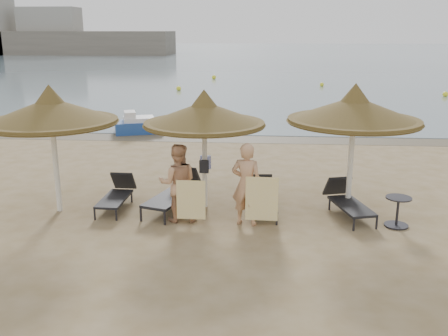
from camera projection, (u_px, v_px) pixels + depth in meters
The scene contains 23 objects.
ground at pixel (209, 225), 11.48m from camera, with size 160.00×160.00×0.00m, color #9B8663.
sea at pixel (257, 54), 88.30m from camera, with size 200.00×140.00×0.03m, color slate.
wet_sand_strip at pixel (233, 139), 20.51m from camera, with size 200.00×1.60×0.01m, color brown.
far_shore at pixel (114, 38), 87.30m from camera, with size 150.00×54.80×12.00m.
palapa_left at pixel (51, 111), 11.72m from camera, with size 3.14×3.14×3.12m.
palapa_center at pixel (204, 114), 12.06m from camera, with size 2.99×2.99×2.97m.
palapa_right at pixel (354, 110), 11.74m from camera, with size 3.17×3.17×3.15m.
lounger_far_left at pixel (117, 194), 12.57m from camera, with size 0.62×1.75×0.78m.
lounger_near_left at pixel (175, 192), 12.50m from camera, with size 1.30×2.21×0.94m.
lounger_near_right at pixel (261, 196), 12.31m from camera, with size 0.76×1.85×0.81m.
lounger_far_right at pixel (347, 200), 12.03m from camera, with size 1.07×1.93×0.82m.
side_table at pixel (397, 213), 11.33m from camera, with size 0.58×0.58×0.70m.
person_left at pixel (178, 177), 11.48m from camera, with size 0.98×0.64×2.14m, color tan.
person_right at pixel (247, 178), 11.25m from camera, with size 1.03×0.67×2.23m, color tan.
towel_left at pixel (191, 200), 11.23m from camera, with size 0.66×0.03×0.92m.
towel_right at pixel (262, 199), 11.09m from camera, with size 0.73×0.04×1.02m.
bag_patterned at pixel (206, 162), 12.57m from camera, with size 0.27×0.09×0.34m.
bag_dark at pixel (204, 167), 12.24m from camera, with size 0.23×0.08×0.32m.
pedal_boat at pixel (138, 125), 21.61m from camera, with size 2.31×1.78×0.95m.
buoy_left at pixel (179, 88), 36.28m from camera, with size 0.35×0.35×0.35m, color yellow.
buoy_mid at pixel (322, 85), 39.01m from camera, with size 0.32×0.32×0.32m, color yellow.
buoy_right at pixel (445, 94), 33.10m from camera, with size 0.36×0.36×0.36m, color yellow.
buoy_extra at pixel (214, 77), 44.61m from camera, with size 0.38×0.38×0.38m, color yellow.
Camera 1 is at (1.18, -10.65, 4.35)m, focal length 40.00 mm.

